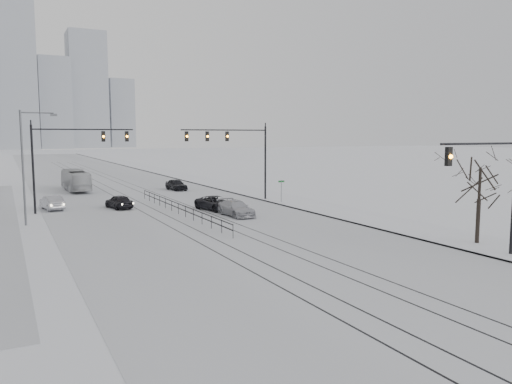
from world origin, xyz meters
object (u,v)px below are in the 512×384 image
at_px(traffic_mast_near, 496,180).
at_px(sedan_nb_front, 216,203).
at_px(sedan_sb_outer, 52,203).
at_px(sedan_nb_right, 236,208).
at_px(bare_tree, 480,176).
at_px(sedan_nb_far, 176,185).
at_px(sedan_sb_inner, 119,202).
at_px(box_truck, 76,180).

bearing_deg(traffic_mast_near, sedan_nb_front, 105.66).
relative_size(sedan_sb_outer, sedan_nb_right, 0.88).
distance_m(sedan_nb_front, sedan_nb_right, 4.00).
xyz_separation_m(bare_tree, sedan_nb_far, (-7.28, 40.05, -3.78)).
distance_m(sedan_sb_inner, box_truck, 18.27).
bearing_deg(bare_tree, sedan_nb_right, 117.10).
relative_size(sedan_sb_inner, sedan_nb_far, 0.94).
distance_m(sedan_sb_inner, sedan_nb_right, 12.36).
distance_m(traffic_mast_near, sedan_nb_far, 43.50).
xyz_separation_m(sedan_nb_far, box_truck, (-11.69, 4.97, 0.63)).
relative_size(sedan_nb_far, box_truck, 0.43).
relative_size(bare_tree, sedan_sb_inner, 1.55).
distance_m(sedan_sb_inner, sedan_nb_front, 9.51).
bearing_deg(sedan_nb_right, sedan_nb_far, 82.40).
height_order(sedan_sb_inner, sedan_sb_outer, sedan_sb_outer).
bearing_deg(sedan_nb_far, bare_tree, -85.45).
distance_m(sedan_sb_outer, sedan_nb_front, 15.62).
relative_size(sedan_nb_front, sedan_nb_far, 1.14).
xyz_separation_m(traffic_mast_near, sedan_nb_far, (-4.86, 43.05, -3.85)).
height_order(sedan_sb_inner, box_truck, box_truck).
bearing_deg(sedan_nb_far, sedan_sb_outer, -150.69).
bearing_deg(sedan_nb_front, bare_tree, -78.31).
height_order(traffic_mast_near, sedan_sb_inner, traffic_mast_near).
bearing_deg(bare_tree, box_truck, 112.85).
height_order(sedan_sb_inner, sedan_nb_far, sedan_nb_far).
xyz_separation_m(traffic_mast_near, sedan_nb_front, (-6.90, 24.63, -3.90)).
xyz_separation_m(sedan_sb_inner, box_truck, (-1.70, 18.18, 0.67)).
distance_m(sedan_sb_outer, sedan_nb_right, 18.06).
relative_size(sedan_nb_right, box_truck, 0.48).
height_order(sedan_sb_inner, sedan_nb_right, sedan_nb_right).
bearing_deg(sedan_sb_inner, sedan_nb_front, 135.93).
bearing_deg(sedan_nb_far, box_truck, 151.22).
xyz_separation_m(sedan_sb_outer, sedan_nb_right, (14.10, -11.29, -0.00)).
bearing_deg(sedan_sb_outer, box_truck, -113.41).
distance_m(sedan_sb_outer, sedan_nb_far, 19.36).
bearing_deg(bare_tree, sedan_sb_inner, 122.77).
bearing_deg(sedan_sb_outer, sedan_nb_right, 132.37).
distance_m(bare_tree, box_truck, 48.95).
bearing_deg(sedan_nb_far, sedan_nb_front, -102.06).
relative_size(sedan_sb_inner, sedan_nb_front, 0.83).
height_order(sedan_nb_right, box_truck, box_truck).
bearing_deg(sedan_nb_front, sedan_sb_outer, 140.53).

